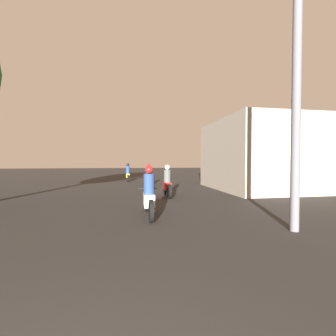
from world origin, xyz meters
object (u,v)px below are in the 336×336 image
motorcycle_yellow (128,174)px  building_right_near (256,155)px  motorcycle_red (167,184)px  utility_pole_near (297,43)px  motorcycle_white (149,196)px  motorcycle_orange (148,177)px

motorcycle_yellow → building_right_near: (7.57, -7.11, 1.40)m
motorcycle_red → utility_pole_near: utility_pole_near is taller
motorcycle_red → motorcycle_yellow: size_ratio=1.05×
motorcycle_white → motorcycle_yellow: 12.74m
motorcycle_yellow → utility_pole_near: bearing=-66.2°
utility_pole_near → building_right_near: bearing=64.6°
motorcycle_orange → motorcycle_yellow: motorcycle_yellow is taller
motorcycle_red → building_right_near: building_right_near is taller
motorcycle_orange → utility_pole_near: size_ratio=0.24×
motorcycle_red → motorcycle_yellow: (-1.86, 9.03, 0.00)m
building_right_near → utility_pole_near: size_ratio=0.75×
motorcycle_white → motorcycle_orange: (0.72, 9.03, -0.01)m
motorcycle_red → utility_pole_near: 7.15m
motorcycle_orange → utility_pole_near: utility_pole_near is taller
motorcycle_white → motorcycle_yellow: size_ratio=1.08×
motorcycle_orange → building_right_near: building_right_near is taller
motorcycle_white → building_right_near: 8.98m
motorcycle_white → utility_pole_near: 5.37m
motorcycle_white → utility_pole_near: (3.26, -2.01, 3.76)m
motorcycle_orange → motorcycle_red: bearing=-84.2°
motorcycle_orange → utility_pole_near: 11.94m
motorcycle_white → motorcycle_red: motorcycle_white is taller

